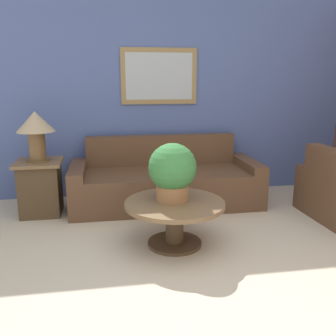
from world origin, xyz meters
The scene contains 7 objects.
ground_plane centered at (0.00, 0.00, 0.00)m, with size 20.00×20.00×0.00m, color beige.
wall_back centered at (0.00, 2.77, 1.31)m, with size 6.89×0.09×2.60m.
couch_main centered at (-0.10, 2.25, 0.27)m, with size 2.27×0.90×0.81m.
coffee_table centered at (-0.20, 1.06, 0.31)m, with size 0.92×0.92×0.42m.
side_table centered at (-1.56, 2.13, 0.32)m, with size 0.51×0.51×0.62m.
table_lamp centered at (-1.56, 2.13, 1.00)m, with size 0.42×0.42×0.55m.
potted_plant_on_table centered at (-0.22, 1.10, 0.71)m, with size 0.44×0.44×0.54m.
Camera 1 is at (-0.80, -2.14, 1.53)m, focal length 40.00 mm.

